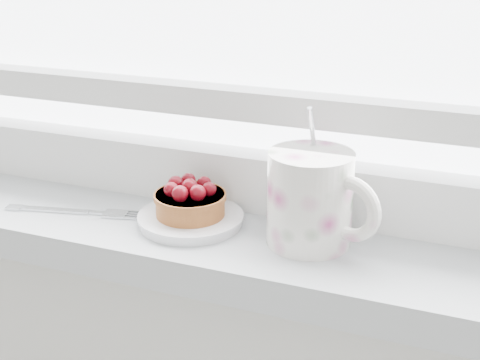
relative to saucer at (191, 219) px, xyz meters
The scene contains 4 objects.
saucer is the anchor object (origin of this frame).
raspberry_tart 0.02m from the saucer, 139.29° to the right, with size 0.08×0.08×0.04m.
floral_mug 0.15m from the saucer, ahead, with size 0.14×0.12×0.15m.
fork 0.14m from the saucer, behind, with size 0.18×0.06×0.00m.
Camera 1 is at (0.25, 1.25, 1.27)m, focal length 50.00 mm.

